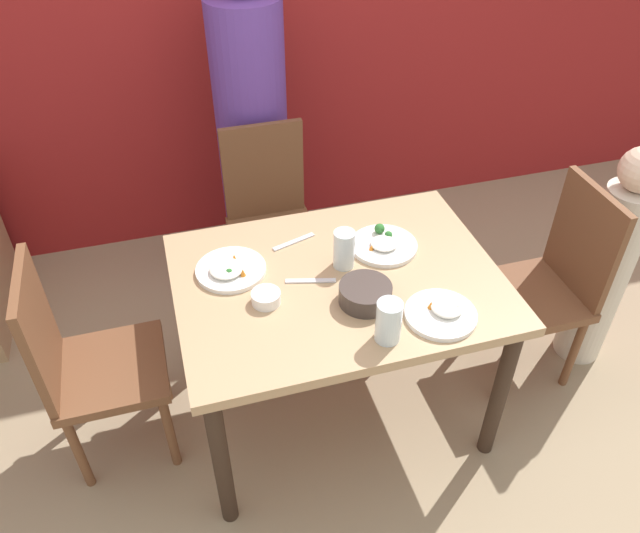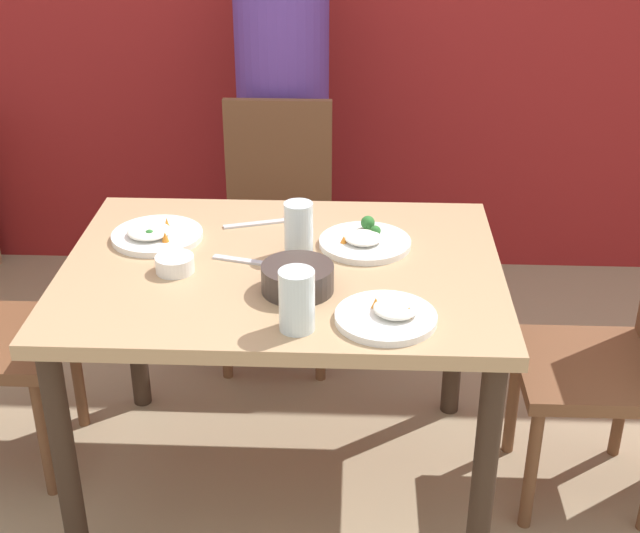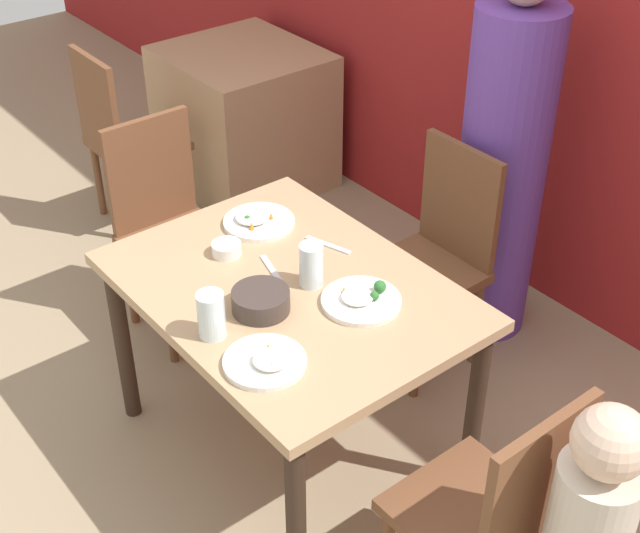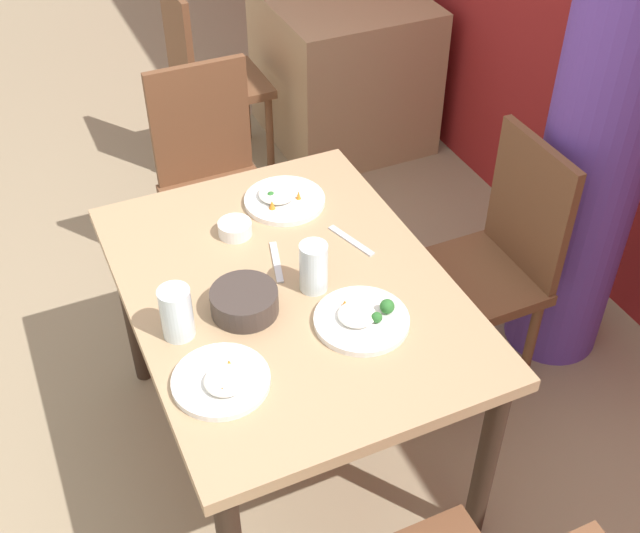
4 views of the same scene
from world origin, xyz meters
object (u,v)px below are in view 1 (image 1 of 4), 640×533
at_px(person_adult, 253,138).
at_px(plate_rice_adult, 442,313).
at_px(chair_adult_spot, 271,217).
at_px(person_child, 607,265).
at_px(chair_child_spot, 549,282).
at_px(glass_water_tall, 389,321).
at_px(bowl_curry, 365,293).

height_order(person_adult, plate_rice_adult, person_adult).
relative_size(chair_adult_spot, person_adult, 0.57).
relative_size(person_adult, person_child, 1.49).
bearing_deg(person_adult, person_child, -41.06).
height_order(chair_child_spot, plate_rice_adult, chair_child_spot).
xyz_separation_m(chair_child_spot, glass_water_tall, (-0.86, -0.33, 0.32)).
distance_m(person_child, plate_rice_adult, 0.99).
bearing_deg(person_adult, chair_child_spot, -47.86).
distance_m(person_adult, plate_rice_adult, 1.44).
relative_size(person_adult, glass_water_tall, 10.63).
bearing_deg(chair_adult_spot, bowl_curry, -81.54).
distance_m(person_child, glass_water_tall, 1.21).
height_order(chair_child_spot, person_adult, person_adult).
distance_m(person_adult, person_child, 1.71).
xyz_separation_m(person_child, glass_water_tall, (-1.13, -0.33, 0.29)).
bearing_deg(plate_rice_adult, bowl_curry, 147.74).
bearing_deg(glass_water_tall, bowl_curry, 93.37).
distance_m(chair_child_spot, bowl_curry, 0.93).
xyz_separation_m(person_adult, bowl_curry, (0.14, -1.26, 0.03)).
bearing_deg(person_child, chair_adult_spot, 148.80).
bearing_deg(person_adult, glass_water_tall, -84.16).
bearing_deg(bowl_curry, person_adult, 96.20).
xyz_separation_m(bowl_curry, glass_water_tall, (0.01, -0.18, 0.04)).
distance_m(person_adult, bowl_curry, 1.26).
xyz_separation_m(chair_child_spot, bowl_curry, (-0.87, -0.14, 0.28)).
bearing_deg(glass_water_tall, person_child, 16.11).
relative_size(chair_adult_spot, plate_rice_adult, 3.77).
distance_m(chair_child_spot, glass_water_tall, 0.97).
bearing_deg(plate_rice_adult, glass_water_tall, -168.15).
distance_m(chair_adult_spot, glass_water_tall, 1.15).
bearing_deg(bowl_curry, chair_child_spot, 9.27).
height_order(chair_child_spot, glass_water_tall, chair_child_spot).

